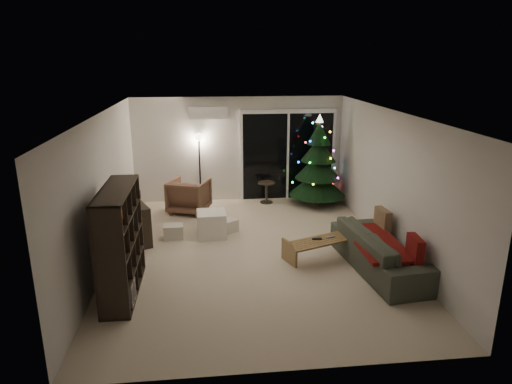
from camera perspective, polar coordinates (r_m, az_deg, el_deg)
room at (r=9.40m, az=1.37°, el=1.93°), size 6.50×7.51×2.60m
bookshelf at (r=6.99m, az=-18.21°, el=-6.04°), size 0.98×1.65×1.61m
media_cabinet at (r=9.04m, az=-15.41°, el=-3.50°), size 0.91×1.30×0.76m
stereo at (r=8.90m, az=-15.64°, el=-0.70°), size 0.39×0.46×0.16m
armchair at (r=10.38m, az=-8.36°, el=-0.48°), size 1.05×1.07×0.76m
ottoman at (r=8.98m, az=-5.58°, el=-4.01°), size 0.57×0.57×0.50m
cardboard_box_a at (r=9.02m, az=-10.29°, el=-4.89°), size 0.39×0.30×0.27m
cardboard_box_b at (r=9.21m, az=-3.54°, el=-4.24°), size 0.45×0.42×0.25m
side_table at (r=10.97m, az=1.31°, el=-0.05°), size 0.47×0.47×0.51m
floor_lamp at (r=10.98m, az=-7.03°, el=2.83°), size 0.26×0.26×1.61m
sofa at (r=7.84m, az=15.39°, el=-7.04°), size 1.13×2.35×0.66m
sofa_throw at (r=7.75m, az=14.78°, el=-6.10°), size 0.71×1.63×0.05m
cushion_a at (r=8.39m, az=15.53°, el=-3.50°), size 0.17×0.44×0.43m
cushion_b at (r=7.29m, az=19.24°, el=-6.95°), size 0.16×0.44×0.43m
coffee_table at (r=7.97m, az=8.62°, el=-7.20°), size 1.38×0.90×0.41m
remote_a at (r=7.85m, az=7.63°, el=-5.82°), size 0.16×0.05×0.02m
remote_b at (r=7.95m, az=9.30°, el=-5.58°), size 0.16×0.09×0.02m
christmas_tree at (r=10.72m, az=7.78°, el=3.91°), size 1.65×1.65×2.14m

